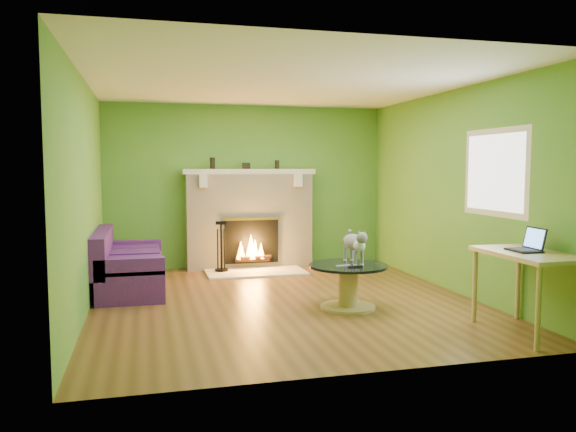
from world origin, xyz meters
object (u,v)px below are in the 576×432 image
coffee_table (348,283)px  cat (353,246)px  sofa (127,267)px  desk (528,262)px

coffee_table → cat: (0.08, 0.05, 0.42)m
sofa → cat: size_ratio=2.73×
sofa → desk: 4.82m
coffee_table → desk: size_ratio=0.83×
sofa → cat: 3.01m
desk → cat: (-1.26, 1.40, 0.01)m
desk → cat: size_ratio=1.67×
sofa → desk: bearing=-37.6°
sofa → coffee_table: sofa is taller
cat → coffee_table: bearing=-147.7°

